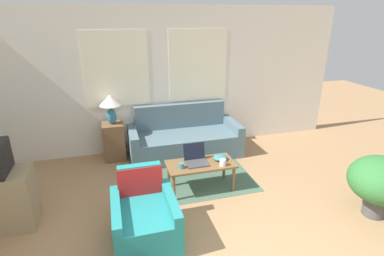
% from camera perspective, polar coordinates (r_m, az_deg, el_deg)
% --- Properties ---
extents(wall_back, '(6.88, 0.06, 2.60)m').
position_cam_1_polar(wall_back, '(5.55, -5.42, 9.02)').
color(wall_back, white).
rests_on(wall_back, ground_plane).
extents(rug, '(1.77, 1.82, 0.01)m').
position_cam_1_polar(rug, '(5.04, -0.38, -8.00)').
color(rug, '#476651').
rests_on(rug, ground_plane).
extents(couch, '(1.99, 0.83, 0.88)m').
position_cam_1_polar(couch, '(5.51, -1.51, -2.31)').
color(couch, slate).
rests_on(couch, ground_plane).
extents(armchair, '(0.70, 0.80, 0.79)m').
position_cam_1_polar(armchair, '(3.59, -9.01, -16.80)').
color(armchair, teal).
rests_on(armchair, ground_plane).
extents(side_table, '(0.37, 0.37, 0.66)m').
position_cam_1_polar(side_table, '(5.47, -14.61, -2.46)').
color(side_table, brown).
rests_on(side_table, ground_plane).
extents(table_lamp, '(0.36, 0.36, 0.52)m').
position_cam_1_polar(table_lamp, '(5.25, -15.28, 4.45)').
color(table_lamp, teal).
rests_on(table_lamp, side_table).
extents(coffee_table, '(0.98, 0.47, 0.43)m').
position_cam_1_polar(coffee_table, '(4.36, 1.67, -7.35)').
color(coffee_table, brown).
rests_on(coffee_table, ground_plane).
extents(laptop, '(0.31, 0.31, 0.25)m').
position_cam_1_polar(laptop, '(4.34, 0.75, -5.89)').
color(laptop, '#47474C').
rests_on(laptop, coffee_table).
extents(cup_navy, '(0.08, 0.08, 0.07)m').
position_cam_1_polar(cup_navy, '(4.20, -2.03, -7.19)').
color(cup_navy, teal).
rests_on(cup_navy, coffee_table).
extents(cup_yellow, '(0.09, 0.09, 0.09)m').
position_cam_1_polar(cup_yellow, '(4.28, 5.87, -6.55)').
color(cup_yellow, white).
rests_on(cup_yellow, coffee_table).
extents(snack_bowl, '(0.20, 0.20, 0.07)m').
position_cam_1_polar(snack_bowl, '(4.44, 5.38, -5.60)').
color(snack_bowl, teal).
rests_on(snack_bowl, coffee_table).
extents(potted_plant, '(0.78, 0.78, 0.80)m').
position_cam_1_polar(potted_plant, '(4.44, 32.30, -8.55)').
color(potted_plant, '#4C4C4C').
rests_on(potted_plant, ground_plane).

